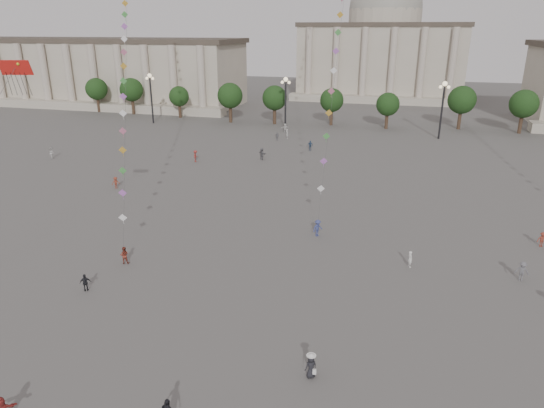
# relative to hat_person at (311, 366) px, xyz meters

# --- Properties ---
(ground) EXTENTS (360.00, 360.00, 0.00)m
(ground) POSITION_rel_hat_person_xyz_m (-4.50, 2.08, -0.83)
(ground) COLOR #514F4C
(ground) RESTS_ON ground
(hall_west) EXTENTS (84.00, 26.22, 17.20)m
(hall_west) POSITION_rel_hat_person_xyz_m (-79.50, 95.97, 7.60)
(hall_west) COLOR #ABA28F
(hall_west) RESTS_ON ground
(hall_central) EXTENTS (48.30, 34.30, 35.50)m
(hall_central) POSITION_rel_hat_person_xyz_m (-4.50, 131.30, 13.41)
(hall_central) COLOR #ABA28F
(hall_central) RESTS_ON ground
(tree_row) EXTENTS (137.12, 5.12, 8.00)m
(tree_row) POSITION_rel_hat_person_xyz_m (-4.50, 80.08, 4.57)
(tree_row) COLOR #3C281E
(tree_row) RESTS_ON ground
(lamp_post_far_west) EXTENTS (2.00, 0.90, 10.65)m
(lamp_post_far_west) POSITION_rel_hat_person_xyz_m (-49.50, 72.08, 6.53)
(lamp_post_far_west) COLOR #262628
(lamp_post_far_west) RESTS_ON ground
(lamp_post_mid_west) EXTENTS (2.00, 0.90, 10.65)m
(lamp_post_mid_west) POSITION_rel_hat_person_xyz_m (-19.50, 72.08, 6.53)
(lamp_post_mid_west) COLOR #262628
(lamp_post_mid_west) RESTS_ON ground
(lamp_post_mid_east) EXTENTS (2.00, 0.90, 10.65)m
(lamp_post_mid_east) POSITION_rel_hat_person_xyz_m (10.50, 72.08, 6.53)
(lamp_post_mid_east) COLOR #262628
(lamp_post_mid_east) RESTS_ON ground
(person_crowd_0) EXTENTS (1.06, 0.55, 1.72)m
(person_crowd_0) POSITION_rel_hat_person_xyz_m (-11.21, 56.37, 0.04)
(person_crowd_0) COLOR navy
(person_crowd_0) RESTS_ON ground
(person_crowd_1) EXTENTS (1.11, 1.12, 1.82)m
(person_crowd_1) POSITION_rel_hat_person_xyz_m (-50.19, 40.02, 0.09)
(person_crowd_1) COLOR silver
(person_crowd_1) RESTS_ON ground
(person_crowd_2) EXTENTS (1.15, 1.10, 1.57)m
(person_crowd_2) POSITION_rel_hat_person_xyz_m (-31.70, 29.14, -0.04)
(person_crowd_2) COLOR brown
(person_crowd_2) RESTS_ON ground
(person_crowd_4) EXTENTS (1.71, 1.32, 1.80)m
(person_crowd_4) POSITION_rel_hat_person_xyz_m (-19.02, 70.08, 0.08)
(person_crowd_4) COLOR white
(person_crowd_4) RESTS_ON ground
(person_crowd_6) EXTENTS (1.18, 0.77, 1.72)m
(person_crowd_6) POSITION_rel_hat_person_xyz_m (14.61, 16.39, 0.03)
(person_crowd_6) COLOR #5C5C61
(person_crowd_6) RESTS_ON ground
(person_crowd_8) EXTENTS (1.05, 0.73, 1.49)m
(person_crowd_8) POSITION_rel_hat_person_xyz_m (17.84, 24.15, -0.08)
(person_crowd_8) COLOR maroon
(person_crowd_8) RESTS_ON ground
(person_crowd_10) EXTENTS (0.57, 0.73, 1.79)m
(person_crowd_10) POSITION_rel_hat_person_xyz_m (-17.27, 64.66, 0.07)
(person_crowd_10) COLOR #B9BAB6
(person_crowd_10) RESTS_ON ground
(person_crowd_12) EXTENTS (1.74, 1.49, 1.89)m
(person_crowd_12) POSITION_rel_hat_person_xyz_m (-17.44, 48.37, 0.12)
(person_crowd_12) COLOR slate
(person_crowd_12) RESTS_ON ground
(person_crowd_13) EXTENTS (0.57, 0.65, 1.50)m
(person_crowd_13) POSITION_rel_hat_person_xyz_m (5.63, 16.47, -0.08)
(person_crowd_13) COLOR white
(person_crowd_13) RESTS_ON ground
(person_crowd_16) EXTENTS (0.93, 0.47, 1.52)m
(person_crowd_16) POSITION_rel_hat_person_xyz_m (-18.73, 62.60, -0.06)
(person_crowd_16) COLOR slate
(person_crowd_16) RESTS_ON ground
(person_crowd_17) EXTENTS (0.92, 1.31, 1.85)m
(person_crowd_17) POSITION_rel_hat_person_xyz_m (-27.06, 44.25, 0.10)
(person_crowd_17) COLOR maroon
(person_crowd_17) RESTS_ON ground
(tourist_4) EXTENTS (0.92, 0.79, 1.48)m
(tourist_4) POSITION_rel_hat_person_xyz_m (-19.33, 5.25, -0.09)
(tourist_4) COLOR black
(tourist_4) RESTS_ON ground
(kite_flyer_0) EXTENTS (0.93, 0.83, 1.59)m
(kite_flyer_0) POSITION_rel_hat_person_xyz_m (-18.96, 10.37, -0.03)
(kite_flyer_0) COLOR maroon
(kite_flyer_0) RESTS_ON ground
(kite_flyer_1) EXTENTS (1.21, 1.30, 1.76)m
(kite_flyer_1) POSITION_rel_hat_person_xyz_m (-3.42, 20.92, 0.05)
(kite_flyer_1) COLOR navy
(kite_flyer_1) RESTS_ON ground
(hat_person) EXTENTS (0.89, 0.85, 1.69)m
(hat_person) POSITION_rel_hat_person_xyz_m (0.00, 0.00, 0.00)
(hat_person) COLOR black
(hat_person) RESTS_ON ground
(dragon_kite) EXTENTS (3.69, 6.05, 19.88)m
(dragon_kite) POSITION_rel_hat_person_xyz_m (-21.95, 4.52, 15.64)
(dragon_kite) COLOR red
(dragon_kite) RESTS_ON ground
(kite_train_west) EXTENTS (19.97, 39.78, 58.65)m
(kite_train_west) POSITION_rel_hat_person_xyz_m (-29.29, 31.61, 21.12)
(kite_train_west) COLOR #3F3F3F
(kite_train_west) RESTS_ON ground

